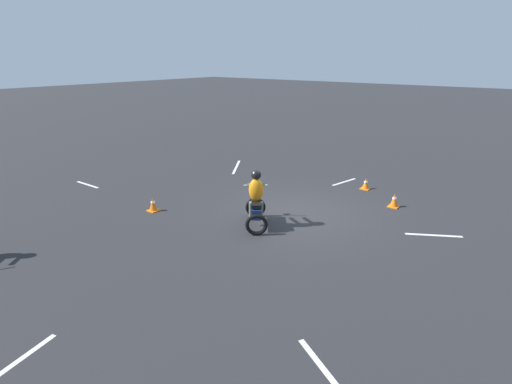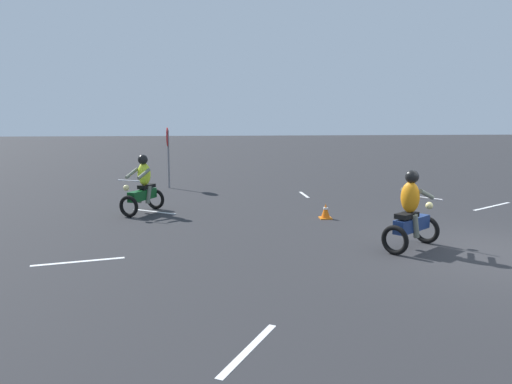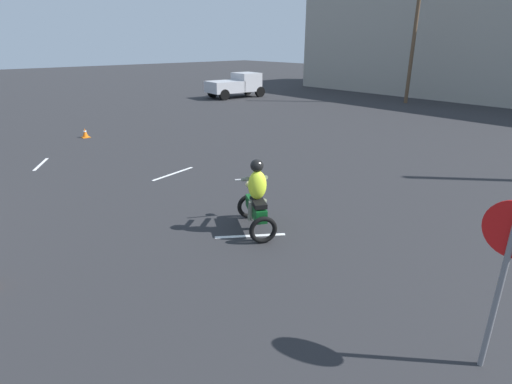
% 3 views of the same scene
% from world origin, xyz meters
% --- Properties ---
extents(ground_plane, '(120.00, 120.00, 0.00)m').
position_xyz_m(ground_plane, '(0.00, 0.00, 0.00)').
color(ground_plane, '#28282B').
extents(motorcycle_rider_foreground, '(1.34, 1.47, 1.66)m').
position_xyz_m(motorcycle_rider_foreground, '(0.43, 1.52, 0.73)').
color(motorcycle_rider_foreground, black).
rests_on(motorcycle_rider_foreground, ground).
extents(traffic_cone_near_left, '(0.32, 0.32, 0.41)m').
position_xyz_m(traffic_cone_near_left, '(3.66, 2.54, 0.20)').
color(traffic_cone_near_left, orange).
rests_on(traffic_cone_near_left, ground).
extents(traffic_cone_mid_center, '(0.32, 0.32, 0.40)m').
position_xyz_m(traffic_cone_mid_center, '(-0.69, -3.49, 0.19)').
color(traffic_cone_mid_center, orange).
rests_on(traffic_cone_mid_center, ground).
extents(traffic_cone_mid_left, '(0.32, 0.32, 0.43)m').
position_xyz_m(traffic_cone_mid_left, '(-2.12, -2.33, 0.21)').
color(traffic_cone_mid_left, orange).
rests_on(traffic_cone_mid_left, ground).
extents(lane_stripe_e, '(1.32, 0.13, 0.01)m').
position_xyz_m(lane_stripe_e, '(7.73, 2.33, 0.00)').
color(lane_stripe_e, silver).
rests_on(lane_stripe_e, ground).
extents(lane_stripe_n, '(0.50, 1.67, 0.01)m').
position_xyz_m(lane_stripe_n, '(0.15, 8.14, 0.00)').
color(lane_stripe_n, silver).
rests_on(lane_stripe_n, ground).
extents(lane_stripe_nw, '(1.36, 0.83, 0.01)m').
position_xyz_m(lane_stripe_nw, '(-3.73, 5.22, 0.00)').
color(lane_stripe_nw, silver).
rests_on(lane_stripe_nw, ground).
extents(lane_stripe_sw, '(1.32, 0.82, 0.01)m').
position_xyz_m(lane_stripe_sw, '(-3.72, -0.88, 0.00)').
color(lane_stripe_sw, silver).
rests_on(lane_stripe_sw, ground).
extents(lane_stripe_s, '(0.38, 1.34, 0.01)m').
position_xyz_m(lane_stripe_s, '(0.29, -3.82, 0.00)').
color(lane_stripe_s, silver).
rests_on(lane_stripe_s, ground).
extents(lane_stripe_se, '(1.27, 1.88, 0.01)m').
position_xyz_m(lane_stripe_se, '(4.94, -2.97, 0.00)').
color(lane_stripe_se, silver).
rests_on(lane_stripe_se, ground).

